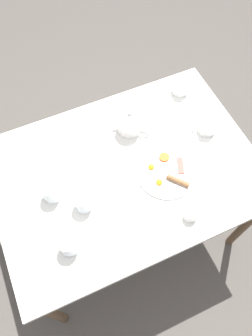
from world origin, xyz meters
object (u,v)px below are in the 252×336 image
object	(u,v)px
creamer_jug	(191,214)
spoon_for_tea	(71,146)
knife_by_plate	(106,174)
teacup_with_saucer_right	(180,88)
water_glass_tall	(51,191)
water_glass_short	(68,244)
wine_glass_spare	(83,201)
napkin_folded	(231,175)
fork_by_plate	(28,169)
teapot_near	(130,122)
teacup_with_saucer_left	(207,127)
breakfast_plate	(166,172)

from	to	relation	value
creamer_jug	spoon_for_tea	distance (m)	0.64
knife_by_plate	teacup_with_saucer_right	bearing A→B (deg)	-61.16
water_glass_tall	spoon_for_tea	size ratio (longest dim) A/B	0.62
water_glass_short	wine_glass_spare	bearing A→B (deg)	-38.06
napkin_folded	water_glass_short	bearing A→B (deg)	91.18
napkin_folded	fork_by_plate	world-z (taller)	napkin_folded
teapot_near	napkin_folded	bearing A→B (deg)	162.24
teapot_near	teacup_with_saucer_left	xyz separation A→B (m)	(-0.16, -0.34, -0.03)
creamer_jug	teacup_with_saucer_right	bearing A→B (deg)	-24.78
teacup_with_saucer_right	napkin_folded	xyz separation A→B (m)	(-0.53, 0.02, -0.03)
teacup_with_saucer_left	fork_by_plate	xyz separation A→B (m)	(0.15, 0.86, -0.03)
napkin_folded	teacup_with_saucer_right	bearing A→B (deg)	-2.14
teacup_with_saucer_right	knife_by_plate	world-z (taller)	teacup_with_saucer_right
teapot_near	creamer_jug	size ratio (longest dim) A/B	2.24
breakfast_plate	teacup_with_saucer_left	distance (m)	0.31
breakfast_plate	teapot_near	distance (m)	0.30
fork_by_plate	teapot_near	bearing A→B (deg)	-88.27
teapot_near	spoon_for_tea	size ratio (longest dim) A/B	1.11
fork_by_plate	creamer_jug	bearing A→B (deg)	-131.27
napkin_folded	knife_by_plate	xyz separation A→B (m)	(0.23, 0.52, -0.00)
teacup_with_saucer_left	napkin_folded	xyz separation A→B (m)	(-0.26, 0.02, -0.03)
knife_by_plate	water_glass_tall	bearing A→B (deg)	90.07
knife_by_plate	spoon_for_tea	distance (m)	0.23
teapot_near	teacup_with_saucer_left	world-z (taller)	teapot_near
wine_glass_spare	knife_by_plate	bearing A→B (deg)	-55.60
water_glass_short	teacup_with_saucer_right	bearing A→B (deg)	-55.73
teapot_near	creamer_jug	bearing A→B (deg)	130.49
breakfast_plate	water_glass_tall	size ratio (longest dim) A/B	2.76
water_glass_short	wine_glass_spare	xyz separation A→B (m)	(0.15, -0.12, 0.00)
water_glass_tall	fork_by_plate	xyz separation A→B (m)	(0.17, 0.07, -0.05)
teacup_with_saucer_left	teapot_near	bearing A→B (deg)	64.39
teacup_with_saucer_right	wine_glass_spare	bearing A→B (deg)	120.08
teacup_with_saucer_right	water_glass_tall	distance (m)	0.85
teapot_near	breakfast_plate	bearing A→B (deg)	135.15
wine_glass_spare	creamer_jug	bearing A→B (deg)	-120.26
fork_by_plate	breakfast_plate	bearing A→B (deg)	-115.63
teacup_with_saucer_right	wine_glass_spare	world-z (taller)	wine_glass_spare
teacup_with_saucer_right	fork_by_plate	bearing A→B (deg)	98.32
water_glass_tall	teacup_with_saucer_right	bearing A→B (deg)	-69.50
teapot_near	fork_by_plate	xyz separation A→B (m)	(-0.02, 0.52, -0.05)
breakfast_plate	spoon_for_tea	xyz separation A→B (m)	(0.32, 0.35, -0.01)
teacup_with_saucer_right	wine_glass_spare	size ratio (longest dim) A/B	1.44
teacup_with_saucer_left	spoon_for_tea	bearing A→B (deg)	73.58
teapot_near	knife_by_plate	xyz separation A→B (m)	(-0.19, 0.20, -0.05)
wine_glass_spare	knife_by_plate	xyz separation A→B (m)	(0.10, -0.15, -0.05)
wine_glass_spare	napkin_folded	distance (m)	0.68
water_glass_tall	spoon_for_tea	xyz separation A→B (m)	(0.21, -0.16, -0.05)
fork_by_plate	wine_glass_spare	bearing A→B (deg)	-146.96
water_glass_tall	teapot_near	bearing A→B (deg)	-67.71
breakfast_plate	creamer_jug	size ratio (longest dim) A/B	3.46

